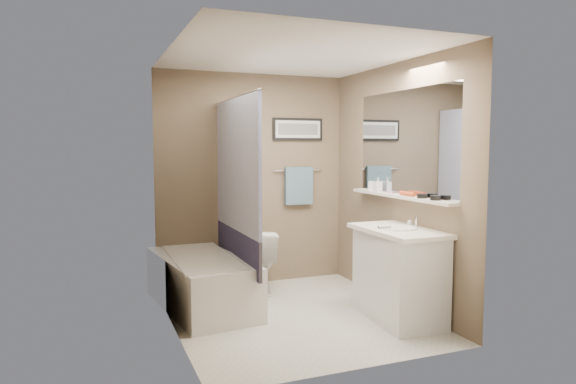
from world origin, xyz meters
name	(u,v)px	position (x,y,z in m)	size (l,w,h in m)	color
ground	(294,315)	(0.00, 0.00, 0.00)	(2.50, 2.50, 0.00)	beige
ceiling	(294,57)	(0.00, 0.00, 2.38)	(2.20, 2.50, 0.04)	white
wall_back	(253,180)	(0.00, 1.23, 1.20)	(2.20, 0.04, 2.40)	brown
wall_front	(361,201)	(0.00, -1.23, 1.20)	(2.20, 0.04, 2.40)	brown
wall_left	(175,192)	(-1.08, 0.00, 1.20)	(0.04, 2.50, 2.40)	brown
wall_right	(394,185)	(1.08, 0.00, 1.20)	(0.04, 2.50, 2.40)	brown
tile_surround	(165,209)	(-1.09, 0.50, 1.00)	(0.02, 1.55, 2.00)	tan
curtain_rod	(236,97)	(-0.40, 0.50, 2.05)	(0.02, 0.02, 1.55)	silver
curtain_upper	(237,165)	(-0.40, 0.50, 1.40)	(0.03, 1.45, 1.28)	silver
curtain_lower	(237,248)	(-0.40, 0.50, 0.58)	(0.03, 1.45, 0.36)	#2C294D
mirror	(405,142)	(1.09, -0.15, 1.62)	(0.02, 1.60, 1.00)	silver
shelf	(399,196)	(1.04, -0.15, 1.10)	(0.12, 1.60, 0.03)	silver
towel_bar	(298,170)	(0.55, 1.22, 1.30)	(0.02, 0.02, 0.60)	silver
towel	(299,186)	(0.55, 1.20, 1.12)	(0.34, 0.05, 0.44)	#7CA4B5
art_frame	(298,129)	(0.55, 1.23, 1.78)	(0.62, 0.03, 0.26)	black
art_mat	(298,129)	(0.55, 1.22, 1.78)	(0.56, 0.00, 0.20)	white
art_image	(298,129)	(0.55, 1.22, 1.78)	(0.50, 0.00, 0.13)	#595959
door	(427,225)	(0.55, -1.24, 1.00)	(0.80, 0.02, 2.00)	silver
door_handle	(385,227)	(0.22, -1.19, 1.00)	(0.02, 0.02, 0.10)	silver
bathtub	(202,282)	(-0.75, 0.56, 0.25)	(0.70, 1.50, 0.50)	silver
tub_rim	(201,257)	(-0.75, 0.56, 0.50)	(0.56, 1.36, 0.02)	silver
toilet	(259,260)	(-0.03, 0.92, 0.34)	(0.38, 0.67, 0.68)	white
vanity	(399,276)	(0.85, -0.45, 0.40)	(0.50, 0.90, 0.80)	silver
countertop	(399,231)	(0.84, -0.45, 0.82)	(0.54, 0.96, 0.04)	white
sink_basin	(398,228)	(0.83, -0.45, 0.85)	(0.34, 0.34, 0.01)	white
faucet_spout	(416,222)	(1.03, -0.45, 0.89)	(0.02, 0.02, 0.10)	silver
faucet_knob	(410,223)	(1.03, -0.35, 0.87)	(0.05, 0.05, 0.05)	silver
candle_bowl_near	(435,198)	(1.04, -0.70, 1.14)	(0.09, 0.09, 0.04)	black
candle_bowl_far	(422,196)	(1.04, -0.51, 1.14)	(0.09, 0.09, 0.04)	black
hair_brush_front	(407,194)	(1.04, -0.29, 1.14)	(0.04, 0.04, 0.22)	#C1401B
pink_comb	(389,193)	(1.04, 0.03, 1.12)	(0.03, 0.16, 0.01)	#CE7E9F
glass_jar	(372,186)	(1.04, 0.36, 1.17)	(0.08, 0.08, 0.10)	silver
soap_bottle	(378,184)	(1.04, 0.23, 1.19)	(0.07, 0.07, 0.15)	#999999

